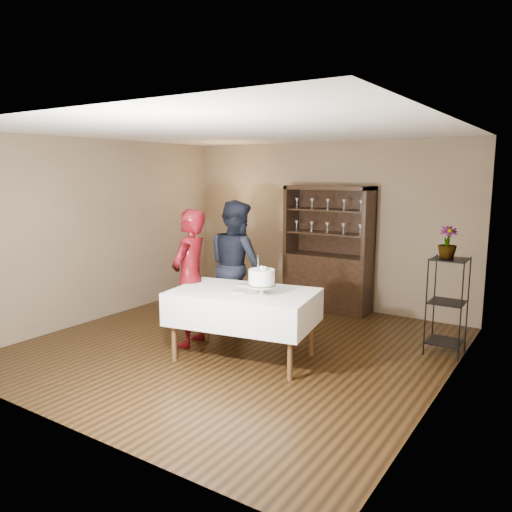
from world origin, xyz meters
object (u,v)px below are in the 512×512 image
object	(u,v)px
china_hutch	(328,269)
woman	(190,278)
cake_table	(244,307)
man	(237,265)
cake	(262,279)
plant_etagere	(447,302)
potted_plant	(448,242)

from	to	relation	value
china_hutch	woman	size ratio (longest dim) A/B	1.14
cake_table	woman	world-z (taller)	woman
cake_table	man	xyz separation A→B (m)	(-0.74, 0.91, 0.28)
man	cake	bearing A→B (deg)	162.43
plant_etagere	woman	size ratio (longest dim) A/B	0.68
woman	man	xyz separation A→B (m)	(0.13, 0.85, 0.04)
plant_etagere	man	size ratio (longest dim) A/B	0.65
plant_etagere	potted_plant	size ratio (longest dim) A/B	3.10
potted_plant	man	bearing A→B (deg)	-167.17
plant_etagere	woman	distance (m)	3.20
plant_etagere	cake_table	size ratio (longest dim) A/B	0.66
cake_table	man	world-z (taller)	man
potted_plant	plant_etagere	bearing A→B (deg)	-18.33
woman	potted_plant	xyz separation A→B (m)	(2.80, 1.46, 0.50)
cake_table	potted_plant	size ratio (longest dim) A/B	4.70
china_hutch	cake_table	bearing A→B (deg)	-87.67
cake_table	cake	xyz separation A→B (m)	(0.27, -0.03, 0.38)
china_hutch	plant_etagere	size ratio (longest dim) A/B	1.67
china_hutch	cake_table	distance (m)	2.55
woman	potted_plant	size ratio (longest dim) A/B	4.55
man	cake	distance (m)	1.38
cake_table	woman	bearing A→B (deg)	176.51
woman	cake	distance (m)	1.15
cake_table	potted_plant	xyz separation A→B (m)	(1.93, 1.51, 0.74)
woman	potted_plant	distance (m)	3.20
woman	cake	xyz separation A→B (m)	(1.14, -0.08, 0.14)
china_hutch	plant_etagere	xyz separation A→B (m)	(2.08, -1.05, -0.01)
cake_table	woman	xyz separation A→B (m)	(-0.86, 0.05, 0.24)
china_hutch	man	bearing A→B (deg)	-111.11
woman	potted_plant	world-z (taller)	woman
man	plant_etagere	bearing A→B (deg)	-142.43
plant_etagere	potted_plant	world-z (taller)	potted_plant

